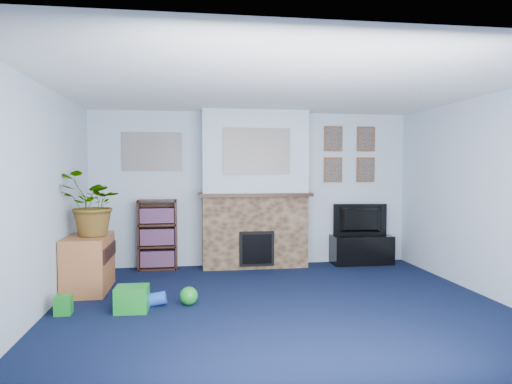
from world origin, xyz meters
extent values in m
cube|color=black|center=(0.00, 0.00, 0.00)|extent=(5.00, 4.50, 0.01)
cube|color=white|center=(0.00, 0.00, 2.40)|extent=(5.00, 4.50, 0.01)
cube|color=silver|center=(0.00, 2.25, 1.20)|extent=(5.00, 0.04, 2.40)
cube|color=silver|center=(0.00, -2.25, 1.20)|extent=(5.00, 0.04, 2.40)
cube|color=silver|center=(-2.50, 0.00, 1.20)|extent=(0.04, 4.50, 2.40)
cube|color=silver|center=(2.50, 0.00, 1.20)|extent=(0.04, 4.50, 2.40)
cube|color=brown|center=(0.00, 2.05, 0.55)|extent=(1.60, 0.40, 1.10)
cube|color=brown|center=(0.00, 2.05, 1.75)|extent=(1.60, 0.40, 1.30)
cube|color=brown|center=(0.00, 2.02, 1.12)|extent=(1.72, 0.50, 0.05)
cube|color=brown|center=(0.00, 1.84, 0.32)|extent=(0.52, 0.08, 0.52)
cube|color=brown|center=(0.00, 1.80, 0.32)|extent=(0.44, 0.02, 0.44)
cube|color=gray|center=(0.00, 1.84, 1.78)|extent=(1.00, 0.03, 0.68)
cube|color=gray|center=(-1.55, 2.23, 1.78)|extent=(0.90, 0.03, 0.58)
cube|color=brown|center=(1.30, 2.23, 2.00)|extent=(0.30, 0.03, 0.40)
cube|color=brown|center=(1.85, 2.23, 2.00)|extent=(0.30, 0.03, 0.40)
cube|color=brown|center=(1.30, 2.23, 1.50)|extent=(0.30, 0.03, 0.40)
cube|color=brown|center=(1.85, 2.23, 1.50)|extent=(0.30, 0.03, 0.40)
cube|color=black|center=(1.72, 2.03, 0.23)|extent=(0.96, 0.40, 0.45)
imported|color=black|center=(1.72, 2.05, 0.70)|extent=(0.87, 0.20, 0.50)
cube|color=black|center=(-1.48, 2.23, 0.53)|extent=(0.58, 0.02, 1.05)
cube|color=black|center=(-1.75, 2.10, 0.53)|extent=(0.03, 0.28, 1.05)
cube|color=black|center=(-1.20, 2.10, 0.53)|extent=(0.03, 0.28, 1.05)
cube|color=black|center=(-1.48, 2.10, 0.01)|extent=(0.56, 0.28, 0.03)
cube|color=black|center=(-1.48, 2.10, 0.35)|extent=(0.56, 0.28, 0.03)
cube|color=black|center=(-1.48, 2.10, 0.68)|extent=(0.56, 0.28, 0.03)
cube|color=black|center=(-1.48, 2.10, 1.04)|extent=(0.56, 0.28, 0.03)
cube|color=black|center=(-1.48, 2.09, 0.17)|extent=(0.50, 0.22, 0.24)
cube|color=black|center=(-1.48, 2.09, 0.50)|extent=(0.50, 0.22, 0.24)
cube|color=black|center=(-1.48, 2.09, 0.82)|extent=(0.50, 0.22, 0.22)
cube|color=#AB6236|center=(-2.24, 0.98, 0.35)|extent=(0.49, 0.89, 0.69)
imported|color=#26661E|center=(-2.19, 0.93, 1.09)|extent=(0.95, 0.96, 0.81)
cube|color=gold|center=(-0.08, 2.00, 1.22)|extent=(0.11, 0.06, 0.15)
cylinder|color=#B2BFC6|center=(0.26, 2.00, 1.23)|extent=(0.05, 0.05, 0.17)
sphere|color=gray|center=(-0.63, 2.00, 1.22)|extent=(0.13, 0.13, 0.13)
cylinder|color=#198C26|center=(0.66, 2.00, 1.21)|extent=(0.06, 0.06, 0.12)
cube|color=#198C26|center=(-1.60, 0.05, 0.14)|extent=(0.35, 0.29, 0.27)
sphere|color=#198C26|center=(-1.00, 0.20, 0.09)|extent=(0.20, 0.20, 0.20)
cube|color=#198C26|center=(-2.30, 0.05, 0.11)|extent=(0.18, 0.18, 0.20)
cylinder|color=blue|center=(-1.41, 0.21, 0.07)|extent=(0.33, 0.15, 0.19)
camera|label=1|loc=(-0.97, -4.88, 1.53)|focal=32.00mm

